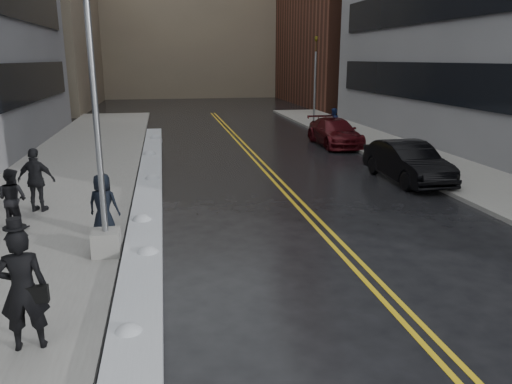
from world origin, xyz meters
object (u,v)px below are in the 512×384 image
lamppost (99,157)px  pedestrian_c (103,205)px  car_black (407,162)px  traffic_signal (315,78)px  pedestrian_east (333,122)px  car_maroon (335,132)px  pedestrian_fedora (23,290)px  fire_hydrant (419,157)px  pedestrian_b (13,199)px  pedestrian_d (37,180)px

lamppost → pedestrian_c: (-0.18, 1.42, -1.54)m
car_black → traffic_signal: bearing=84.4°
traffic_signal → pedestrian_c: traffic_signal is taller
lamppost → pedestrian_east: 20.59m
lamppost → car_black: (10.80, 6.12, -1.75)m
pedestrian_c → car_black: pedestrian_c is taller
car_black → car_maroon: size_ratio=0.94×
pedestrian_fedora → pedestrian_c: pedestrian_fedora is taller
pedestrian_east → car_maroon: (-0.70, -2.33, -0.26)m
pedestrian_c → pedestrian_east: bearing=-108.6°
pedestrian_east → car_black: size_ratio=0.35×
lamppost → car_maroon: (10.80, 14.69, -1.80)m
fire_hydrant → pedestrian_east: pedestrian_east is taller
pedestrian_b → pedestrian_c: pedestrian_b is taller
pedestrian_b → fire_hydrant: bearing=-133.7°
fire_hydrant → pedestrian_east: 9.06m
pedestrian_d → pedestrian_east: size_ratio=1.16×
lamppost → pedestrian_c: size_ratio=4.55×
traffic_signal → car_black: (-1.00, -15.88, -2.62)m
pedestrian_d → car_black: 13.37m
pedestrian_d → lamppost: bearing=134.4°
pedestrian_fedora → car_black: 15.35m
traffic_signal → car_black: traffic_signal is taller
pedestrian_d → pedestrian_east: bearing=-123.4°
pedestrian_c → lamppost: bearing=115.4°
lamppost → pedestrian_c: bearing=97.1°
car_maroon → traffic_signal: bearing=82.0°
traffic_signal → pedestrian_b: (-14.49, -19.51, -2.41)m
lamppost → car_black: lamppost is taller
pedestrian_d → car_maroon: (13.20, 10.66, -0.39)m
pedestrian_c → car_maroon: pedestrian_c is taller
lamppost → pedestrian_b: 3.98m
fire_hydrant → pedestrian_b: 15.98m
lamppost → traffic_signal: lamppost is taller
pedestrian_b → pedestrian_c: (2.51, -1.07, -0.00)m
fire_hydrant → car_black: size_ratio=0.15×
pedestrian_d → pedestrian_east: (13.90, 12.99, -0.14)m
fire_hydrant → pedestrian_c: (-12.48, -6.58, 0.44)m
pedestrian_b → pedestrian_east: size_ratio=1.00×
lamppost → pedestrian_b: size_ratio=4.53×
pedestrian_fedora → pedestrian_c: bearing=-102.9°
pedestrian_d → car_maroon: 16.97m
pedestrian_east → pedestrian_fedora: bearing=22.0°
pedestrian_b → car_maroon: pedestrian_b is taller
pedestrian_east → car_maroon: 2.45m
pedestrian_fedora → fire_hydrant: bearing=-143.7°
traffic_signal → pedestrian_b: size_ratio=3.56×
fire_hydrant → pedestrian_b: bearing=-159.8°
pedestrian_fedora → pedestrian_d: 8.07m
traffic_signal → car_maroon: (-1.00, -7.31, -2.67)m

